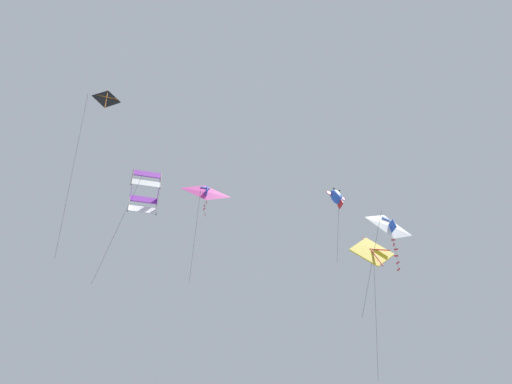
{
  "coord_description": "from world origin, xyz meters",
  "views": [
    {
      "loc": [
        24.48,
        7.21,
        15.32
      ],
      "look_at": [
        0.19,
        -1.76,
        38.32
      ],
      "focal_mm": 49.87,
      "sensor_mm": 36.0,
      "label": 1
    }
  ],
  "objects": [
    {
      "name": "kite_diamond_upper_right",
      "position": [
        5.43,
        -7.7,
        41.74
      ],
      "size": [
        1.66,
        1.6,
        10.11
      ],
      "rotation": [
        0.14,
        0.0,
        5.48
      ],
      "color": "black"
    },
    {
      "name": "kite_fish_low_drifter",
      "position": [
        -3.16,
        1.49,
        39.75
      ],
      "size": [
        1.21,
        1.11,
        4.98
      ],
      "rotation": [
        0.37,
        0.0,
        5.59
      ],
      "color": "blue"
    },
    {
      "name": "kite_delta_far_centre",
      "position": [
        0.22,
        4.37,
        34.41
      ],
      "size": [
        2.63,
        2.35,
        4.72
      ],
      "rotation": [
        0.26,
        0.0,
        5.59
      ],
      "color": "white"
    },
    {
      "name": "kite_box_mid_left",
      "position": [
        2.67,
        -6.48,
        37.72
      ],
      "size": [
        3.23,
        2.43,
        6.95
      ],
      "rotation": [
        0.5,
        0.0,
        5.28
      ],
      "color": "purple"
    },
    {
      "name": "kite_diamond_highest",
      "position": [
        -2.49,
        3.05,
        35.3
      ],
      "size": [
        1.89,
        1.92,
        7.76
      ],
      "rotation": [
        0.45,
        0.0,
        5.61
      ],
      "color": "yellow"
    },
    {
      "name": "kite_delta_near_left",
      "position": [
        -1.47,
        -5.26,
        40.74
      ],
      "size": [
        1.66,
        1.94,
        6.41
      ],
      "rotation": [
        0.4,
        0.0,
        5.34
      ],
      "color": "#DB2D93"
    }
  ]
}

